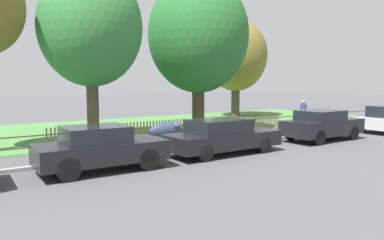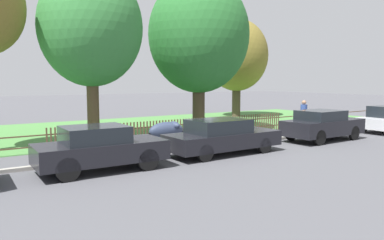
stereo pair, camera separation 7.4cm
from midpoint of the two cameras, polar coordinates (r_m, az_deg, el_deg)
ground_plane at (r=15.49m, az=4.03°, el=-4.20°), size 120.00×120.00×0.00m
kerb_stone at (r=15.55m, az=3.81°, el=-3.93°), size 34.49×0.20×0.12m
grass_strip at (r=22.38m, az=-8.66°, el=-1.08°), size 34.49×10.84×0.01m
park_fence at (r=17.59m, az=-1.28°, el=-1.37°), size 34.49×0.05×0.96m
parked_car_black_saloon at (r=11.72m, az=-13.97°, el=-4.13°), size 3.91×1.73×1.39m
parked_car_navy_estate at (r=14.04m, az=4.47°, el=-2.49°), size 4.51×1.76×1.32m
parked_car_red_compact at (r=18.17m, az=19.11°, el=-0.68°), size 4.10×1.79×1.40m
covered_motorcycle at (r=16.03m, az=-3.95°, el=-1.61°), size 1.86×0.76×0.99m
tree_behind_motorcycle at (r=17.57m, az=-15.31°, el=13.39°), size 4.56×4.56×7.71m
tree_mid_park at (r=20.31m, az=0.87°, el=12.77°), size 5.34×5.34×8.23m
tree_far_left at (r=28.88m, az=6.64°, el=9.71°), size 4.70×4.70×7.36m
pedestrian_near_fence at (r=20.61m, az=16.48°, el=0.83°), size 0.48×0.48×1.72m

